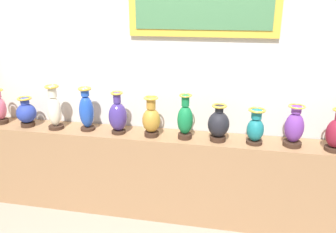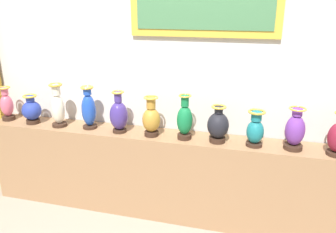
{
  "view_description": "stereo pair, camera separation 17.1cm",
  "coord_description": "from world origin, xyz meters",
  "px_view_note": "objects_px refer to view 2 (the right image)",
  "views": [
    {
      "loc": [
        0.53,
        -2.68,
        1.91
      ],
      "look_at": [
        0.0,
        0.0,
        0.98
      ],
      "focal_mm": 35.68,
      "sensor_mm": 36.0,
      "label": 1
    },
    {
      "loc": [
        0.7,
        -2.64,
        1.91
      ],
      "look_at": [
        0.0,
        0.0,
        0.98
      ],
      "focal_mm": 35.68,
      "sensor_mm": 36.0,
      "label": 2
    }
  ],
  "objects_px": {
    "vase_emerald": "(185,120)",
    "vase_teal": "(255,130)",
    "vase_indigo": "(119,115)",
    "vase_ochre": "(151,119)",
    "vase_violet": "(295,131)",
    "vase_rose": "(7,105)",
    "vase_onyx": "(218,125)",
    "vase_ivory": "(58,108)",
    "vase_sapphire": "(89,109)",
    "vase_cobalt": "(32,110)"
  },
  "relations": [
    {
      "from": "vase_ivory",
      "to": "vase_onyx",
      "type": "relative_size",
      "value": 1.3
    },
    {
      "from": "vase_violet",
      "to": "vase_indigo",
      "type": "bearing_deg",
      "value": -179.66
    },
    {
      "from": "vase_emerald",
      "to": "vase_cobalt",
      "type": "bearing_deg",
      "value": 179.82
    },
    {
      "from": "vase_ivory",
      "to": "vase_violet",
      "type": "xyz_separation_m",
      "value": [
        2.09,
        0.01,
        -0.03
      ]
    },
    {
      "from": "vase_ivory",
      "to": "vase_teal",
      "type": "relative_size",
      "value": 1.37
    },
    {
      "from": "vase_rose",
      "to": "vase_cobalt",
      "type": "bearing_deg",
      "value": -4.3
    },
    {
      "from": "vase_onyx",
      "to": "vase_sapphire",
      "type": "bearing_deg",
      "value": 178.85
    },
    {
      "from": "vase_emerald",
      "to": "vase_violet",
      "type": "distance_m",
      "value": 0.88
    },
    {
      "from": "vase_sapphire",
      "to": "vase_onyx",
      "type": "bearing_deg",
      "value": -1.15
    },
    {
      "from": "vase_rose",
      "to": "vase_violet",
      "type": "relative_size",
      "value": 0.98
    },
    {
      "from": "vase_ochre",
      "to": "vase_onyx",
      "type": "relative_size",
      "value": 1.11
    },
    {
      "from": "vase_ivory",
      "to": "vase_violet",
      "type": "relative_size",
      "value": 1.2
    },
    {
      "from": "vase_indigo",
      "to": "vase_onyx",
      "type": "xyz_separation_m",
      "value": [
        0.88,
        -0.0,
        -0.01
      ]
    },
    {
      "from": "vase_ivory",
      "to": "vase_teal",
      "type": "height_order",
      "value": "vase_ivory"
    },
    {
      "from": "vase_rose",
      "to": "vase_sapphire",
      "type": "distance_m",
      "value": 0.89
    },
    {
      "from": "vase_cobalt",
      "to": "vase_sapphire",
      "type": "xyz_separation_m",
      "value": [
        0.59,
        0.02,
        0.05
      ]
    },
    {
      "from": "vase_sapphire",
      "to": "vase_teal",
      "type": "bearing_deg",
      "value": -1.0
    },
    {
      "from": "vase_onyx",
      "to": "vase_ivory",
      "type": "bearing_deg",
      "value": -179.83
    },
    {
      "from": "vase_ochre",
      "to": "vase_emerald",
      "type": "distance_m",
      "value": 0.29
    },
    {
      "from": "vase_ivory",
      "to": "vase_sapphire",
      "type": "height_order",
      "value": "vase_ivory"
    },
    {
      "from": "vase_onyx",
      "to": "vase_teal",
      "type": "height_order",
      "value": "vase_onyx"
    },
    {
      "from": "vase_rose",
      "to": "vase_violet",
      "type": "xyz_separation_m",
      "value": [
        2.68,
        -0.01,
        0.01
      ]
    },
    {
      "from": "vase_ochre",
      "to": "vase_emerald",
      "type": "xyz_separation_m",
      "value": [
        0.29,
        0.01,
        0.02
      ]
    },
    {
      "from": "vase_ivory",
      "to": "vase_emerald",
      "type": "distance_m",
      "value": 1.21
    },
    {
      "from": "vase_emerald",
      "to": "vase_teal",
      "type": "height_order",
      "value": "vase_emerald"
    },
    {
      "from": "vase_ochre",
      "to": "vase_emerald",
      "type": "height_order",
      "value": "vase_emerald"
    },
    {
      "from": "vase_teal",
      "to": "vase_violet",
      "type": "bearing_deg",
      "value": 2.25
    },
    {
      "from": "vase_onyx",
      "to": "vase_rose",
      "type": "bearing_deg",
      "value": 179.34
    },
    {
      "from": "vase_ivory",
      "to": "vase_indigo",
      "type": "xyz_separation_m",
      "value": [
        0.61,
        0.01,
        -0.02
      ]
    },
    {
      "from": "vase_indigo",
      "to": "vase_teal",
      "type": "bearing_deg",
      "value": -0.15
    },
    {
      "from": "vase_indigo",
      "to": "vase_onyx",
      "type": "distance_m",
      "value": 0.88
    },
    {
      "from": "vase_rose",
      "to": "vase_emerald",
      "type": "bearing_deg",
      "value": -0.86
    },
    {
      "from": "vase_rose",
      "to": "vase_emerald",
      "type": "distance_m",
      "value": 1.8
    },
    {
      "from": "vase_ochre",
      "to": "vase_emerald",
      "type": "relative_size",
      "value": 0.91
    },
    {
      "from": "vase_rose",
      "to": "vase_sapphire",
      "type": "relative_size",
      "value": 0.84
    },
    {
      "from": "vase_ivory",
      "to": "vase_teal",
      "type": "bearing_deg",
      "value": 0.07
    },
    {
      "from": "vase_sapphire",
      "to": "vase_emerald",
      "type": "bearing_deg",
      "value": -1.71
    },
    {
      "from": "vase_ivory",
      "to": "vase_sapphire",
      "type": "relative_size",
      "value": 1.03
    },
    {
      "from": "vase_cobalt",
      "to": "vase_ivory",
      "type": "bearing_deg",
      "value": -1.18
    },
    {
      "from": "vase_cobalt",
      "to": "vase_emerald",
      "type": "bearing_deg",
      "value": -0.18
    },
    {
      "from": "vase_indigo",
      "to": "vase_violet",
      "type": "xyz_separation_m",
      "value": [
        1.48,
        0.01,
        -0.01
      ]
    },
    {
      "from": "vase_rose",
      "to": "vase_ochre",
      "type": "bearing_deg",
      "value": -1.23
    },
    {
      "from": "vase_ochre",
      "to": "vase_teal",
      "type": "relative_size",
      "value": 1.18
    },
    {
      "from": "vase_indigo",
      "to": "vase_ivory",
      "type": "bearing_deg",
      "value": -179.49
    },
    {
      "from": "vase_indigo",
      "to": "vase_ochre",
      "type": "relative_size",
      "value": 1.08
    },
    {
      "from": "vase_rose",
      "to": "vase_teal",
      "type": "distance_m",
      "value": 2.38
    },
    {
      "from": "vase_rose",
      "to": "vase_onyx",
      "type": "distance_m",
      "value": 2.08
    },
    {
      "from": "vase_sapphire",
      "to": "vase_emerald",
      "type": "relative_size",
      "value": 1.03
    },
    {
      "from": "vase_emerald",
      "to": "vase_violet",
      "type": "height_order",
      "value": "vase_emerald"
    },
    {
      "from": "vase_cobalt",
      "to": "vase_sapphire",
      "type": "bearing_deg",
      "value": 2.14
    }
  ]
}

